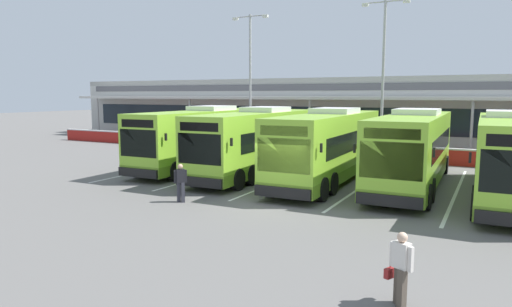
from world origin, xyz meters
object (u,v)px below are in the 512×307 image
(coach_bus_left_centre, at_px, (258,142))
(coach_bus_centre, at_px, (329,147))
(coach_bus_rightmost, at_px, (510,158))
(lamp_post_centre, at_px, (383,69))
(coach_bus_leftmost, at_px, (204,138))
(coach_bus_right_centre, at_px, (413,150))
(pedestrian_with_handbag, at_px, (400,267))
(pedestrian_in_dark_coat, at_px, (181,182))
(lamp_post_west, at_px, (250,73))

(coach_bus_left_centre, relative_size, coach_bus_centre, 1.00)
(coach_bus_rightmost, relative_size, lamp_post_centre, 1.11)
(coach_bus_leftmost, bearing_deg, coach_bus_rightmost, -3.51)
(coach_bus_leftmost, relative_size, coach_bus_right_centre, 1.00)
(coach_bus_rightmost, bearing_deg, pedestrian_with_handbag, -100.04)
(pedestrian_in_dark_coat, bearing_deg, coach_bus_left_centre, 92.83)
(coach_bus_centre, distance_m, pedestrian_in_dark_coat, 8.49)
(pedestrian_with_handbag, distance_m, lamp_post_centre, 24.33)
(lamp_post_west, bearing_deg, coach_bus_leftmost, -77.35)
(pedestrian_with_handbag, bearing_deg, coach_bus_centre, 115.03)
(coach_bus_left_centre, xyz_separation_m, coach_bus_rightmost, (12.52, -0.49, 0.00))
(coach_bus_centre, bearing_deg, coach_bus_left_centre, 176.73)
(coach_bus_right_centre, xyz_separation_m, lamp_post_centre, (-3.70, 9.59, 4.50))
(coach_bus_leftmost, bearing_deg, lamp_post_west, 102.65)
(coach_bus_rightmost, relative_size, pedestrian_with_handbag, 7.54)
(coach_bus_left_centre, height_order, lamp_post_west, lamp_post_west)
(pedestrian_with_handbag, relative_size, lamp_post_west, 0.15)
(lamp_post_west, height_order, lamp_post_centre, same)
(coach_bus_leftmost, distance_m, pedestrian_with_handbag, 19.86)
(coach_bus_rightmost, distance_m, lamp_post_centre, 13.79)
(coach_bus_leftmost, distance_m, pedestrian_in_dark_coat, 9.46)
(coach_bus_left_centre, distance_m, pedestrian_with_handbag, 16.69)
(coach_bus_leftmost, relative_size, pedestrian_in_dark_coat, 7.54)
(coach_bus_leftmost, height_order, coach_bus_left_centre, same)
(coach_bus_right_centre, distance_m, lamp_post_west, 18.64)
(coach_bus_right_centre, xyz_separation_m, lamp_post_west, (-14.79, 10.41, 4.50))
(pedestrian_in_dark_coat, relative_size, lamp_post_centre, 0.15)
(coach_bus_right_centre, relative_size, pedestrian_in_dark_coat, 7.54)
(coach_bus_centre, relative_size, pedestrian_with_handbag, 7.54)
(pedestrian_in_dark_coat, bearing_deg, coach_bus_right_centre, 45.27)
(coach_bus_leftmost, height_order, coach_bus_right_centre, same)
(pedestrian_in_dark_coat, relative_size, lamp_post_west, 0.15)
(coach_bus_left_centre, height_order, coach_bus_rightmost, same)
(coach_bus_right_centre, distance_m, coach_bus_rightmost, 4.22)
(coach_bus_centre, relative_size, coach_bus_right_centre, 1.00)
(coach_bus_leftmost, distance_m, lamp_post_centre, 13.63)
(coach_bus_left_centre, height_order, pedestrian_in_dark_coat, coach_bus_left_centre)
(pedestrian_in_dark_coat, bearing_deg, coach_bus_centre, 62.54)
(coach_bus_centre, xyz_separation_m, coach_bus_right_centre, (4.10, 0.58, 0.00))
(coach_bus_leftmost, bearing_deg, coach_bus_centre, -5.30)
(coach_bus_left_centre, bearing_deg, lamp_post_centre, 64.74)
(coach_bus_right_centre, distance_m, pedestrian_in_dark_coat, 11.40)
(coach_bus_left_centre, relative_size, pedestrian_with_handbag, 7.54)
(pedestrian_with_handbag, bearing_deg, coach_bus_right_centre, 98.07)
(pedestrian_with_handbag, distance_m, lamp_post_west, 29.63)
(coach_bus_left_centre, height_order, coach_bus_centre, same)
(coach_bus_rightmost, bearing_deg, coach_bus_leftmost, 176.49)
(coach_bus_right_centre, height_order, pedestrian_in_dark_coat, coach_bus_right_centre)
(coach_bus_leftmost, xyz_separation_m, coach_bus_centre, (8.39, -0.78, 0.00))
(coach_bus_rightmost, xyz_separation_m, pedestrian_with_handbag, (-2.23, -12.63, -0.93))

